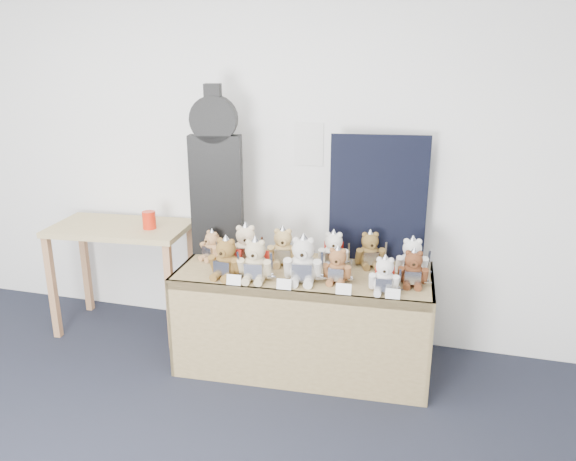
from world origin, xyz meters
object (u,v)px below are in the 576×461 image
(display_table, at_px, (302,296))
(teddy_front_left, at_px, (255,262))
(teddy_back_centre_right, at_px, (333,251))
(teddy_back_end, at_px, (412,259))
(teddy_front_end, at_px, (413,269))
(teddy_back_far_left, at_px, (212,246))
(teddy_back_right, at_px, (370,251))
(teddy_front_far_right, at_px, (384,276))
(side_table, at_px, (121,242))
(guitar_case, at_px, (216,174))
(teddy_front_centre, at_px, (303,262))
(teddy_back_left, at_px, (246,246))
(red_cup, at_px, (149,220))
(teddy_back_centre_left, at_px, (283,248))
(teddy_front_right, at_px, (337,267))
(teddy_front_far_left, at_px, (226,259))

(display_table, height_order, teddy_front_left, teddy_front_left)
(teddy_back_centre_right, height_order, teddy_back_end, teddy_back_end)
(teddy_front_left, xyz_separation_m, teddy_front_end, (0.95, 0.18, -0.02))
(teddy_back_far_left, bearing_deg, teddy_back_right, 33.89)
(display_table, distance_m, teddy_back_right, 0.54)
(teddy_back_centre_right, bearing_deg, teddy_front_left, -149.76)
(teddy_front_far_right, distance_m, teddy_back_centre_right, 0.49)
(side_table, bearing_deg, teddy_back_centre_right, -6.62)
(teddy_back_centre_right, distance_m, teddy_back_end, 0.51)
(guitar_case, xyz_separation_m, teddy_back_centre_right, (0.84, -0.05, -0.46))
(teddy_front_centre, xyz_separation_m, teddy_back_left, (-0.45, 0.21, -0.01))
(side_table, xyz_separation_m, red_cup, (0.25, -0.01, 0.19))
(side_table, xyz_separation_m, teddy_front_end, (2.15, -0.21, 0.09))
(teddy_front_end, bearing_deg, teddy_back_centre_left, 167.28)
(teddy_back_end, distance_m, teddy_back_far_left, 1.34)
(teddy_front_right, distance_m, teddy_back_right, 0.36)
(display_table, relative_size, teddy_front_far_right, 6.76)
(teddy_front_far_right, xyz_separation_m, teddy_back_centre_left, (-0.71, 0.28, 0.01))
(teddy_back_left, bearing_deg, red_cup, 154.72)
(teddy_front_far_left, distance_m, teddy_front_left, 0.19)
(teddy_back_left, bearing_deg, teddy_front_left, -75.40)
(teddy_back_right, bearing_deg, display_table, -164.42)
(teddy_front_right, relative_size, teddy_back_centre_right, 0.92)
(guitar_case, relative_size, teddy_back_left, 3.85)
(display_table, relative_size, red_cup, 13.26)
(teddy_front_far_right, distance_m, teddy_back_far_left, 1.23)
(red_cup, relative_size, teddy_front_right, 0.51)
(teddy_back_right, xyz_separation_m, teddy_back_far_left, (-1.06, -0.16, -0.02))
(red_cup, bearing_deg, teddy_front_end, -6.17)
(teddy_front_far_left, relative_size, teddy_front_end, 1.14)
(side_table, height_order, teddy_front_right, teddy_front_right)
(guitar_case, xyz_separation_m, teddy_front_far_left, (0.22, -0.41, -0.46))
(teddy_front_end, height_order, teddy_back_centre_left, teddy_back_centre_left)
(teddy_front_left, bearing_deg, guitar_case, 130.07)
(teddy_front_centre, height_order, teddy_back_right, teddy_front_centre)
(teddy_front_far_right, relative_size, teddy_back_right, 0.93)
(teddy_front_far_right, xyz_separation_m, teddy_back_right, (-0.14, 0.41, 0.01))
(teddy_front_end, bearing_deg, guitar_case, 166.59)
(teddy_front_far_left, height_order, teddy_back_centre_right, teddy_front_far_left)
(teddy_front_far_right, bearing_deg, teddy_back_centre_right, 135.18)
(guitar_case, relative_size, teddy_back_right, 4.33)
(red_cup, relative_size, teddy_back_right, 0.47)
(teddy_back_right, bearing_deg, red_cup, 162.84)
(red_cup, xyz_separation_m, teddy_back_right, (1.60, 0.05, -0.10))
(teddy_front_far_right, height_order, teddy_back_far_left, teddy_front_far_right)
(teddy_front_left, bearing_deg, teddy_front_end, 4.79)
(display_table, relative_size, teddy_back_left, 5.58)
(teddy_front_right, relative_size, teddy_back_centre_left, 0.89)
(guitar_case, xyz_separation_m, teddy_front_left, (0.41, -0.40, -0.45))
(teddy_front_far_left, xyz_separation_m, teddy_front_left, (0.19, 0.00, 0.00))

